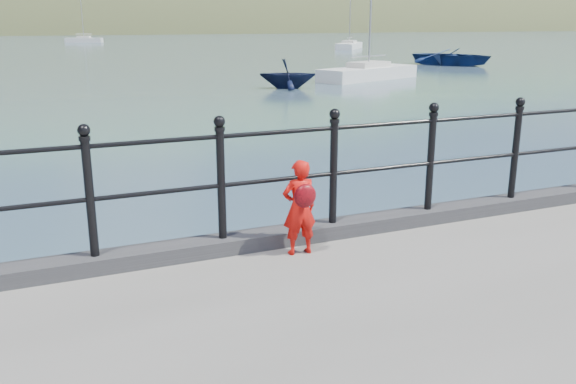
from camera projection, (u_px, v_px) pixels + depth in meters
name	position (u px, v px, depth m)	size (l,w,h in m)	color
ground	(275.00, 325.00, 6.61)	(600.00, 600.00, 0.00)	#2D4251
kerb	(280.00, 236.00, 6.19)	(60.00, 0.30, 0.15)	#28282B
railing	(279.00, 165.00, 5.99)	(18.11, 0.11, 1.20)	black
far_shore	(138.00, 89.00, 239.16)	(830.00, 200.00, 156.00)	#333A21
child	(300.00, 207.00, 5.81)	(0.35, 0.30, 0.93)	red
launch_blue	(453.00, 57.00, 45.66)	(4.31, 6.04, 1.25)	navy
launch_navy	(288.00, 74.00, 29.70)	(2.34, 2.71, 1.43)	black
sailboat_deep	(84.00, 40.00, 94.28)	(5.73, 3.51, 8.24)	beige
sailboat_far	(349.00, 46.00, 72.76)	(6.12, 6.90, 10.26)	white
sailboat_near	(368.00, 74.00, 34.35)	(7.06, 4.34, 9.33)	silver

